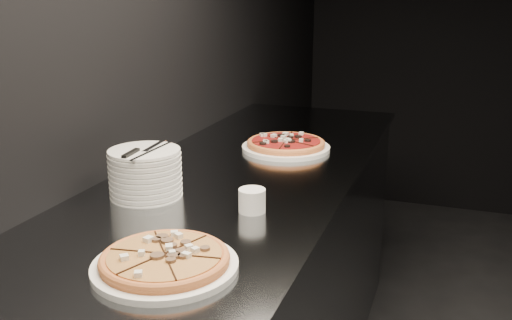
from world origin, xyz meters
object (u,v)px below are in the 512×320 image
(pizza_tomato, at_px, (286,145))
(ramekin, at_px, (252,200))
(pizza_mushroom, at_px, (165,261))
(plate_stack, at_px, (145,173))
(counter, at_px, (233,308))
(cutlery, at_px, (144,150))

(pizza_tomato, height_order, ramekin, ramekin)
(pizza_mushroom, xyz_separation_m, plate_stack, (-0.27, 0.39, 0.05))
(pizza_tomato, bearing_deg, counter, -99.06)
(pizza_mushroom, bearing_deg, cutlery, 125.13)
(counter, relative_size, pizza_mushroom, 7.69)
(counter, xyz_separation_m, pizza_tomato, (0.06, 0.39, 0.48))
(plate_stack, distance_m, ramekin, 0.33)
(plate_stack, bearing_deg, pizza_mushroom, -55.15)
(counter, distance_m, pizza_mushroom, 0.78)
(plate_stack, relative_size, cutlery, 0.94)
(pizza_mushroom, distance_m, cutlery, 0.47)
(cutlery, height_order, ramekin, cutlery)
(pizza_mushroom, relative_size, ramekin, 4.36)
(pizza_mushroom, relative_size, cutlery, 1.45)
(cutlery, bearing_deg, counter, 51.28)
(counter, xyz_separation_m, pizza_mushroom, (0.10, -0.61, 0.48))
(pizza_mushroom, height_order, cutlery, cutlery)
(plate_stack, bearing_deg, counter, 52.08)
(counter, bearing_deg, pizza_mushroom, -80.93)
(pizza_tomato, bearing_deg, ramekin, -81.40)
(cutlery, bearing_deg, pizza_tomato, 66.15)
(pizza_tomato, xyz_separation_m, ramekin, (0.10, -0.63, 0.01))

